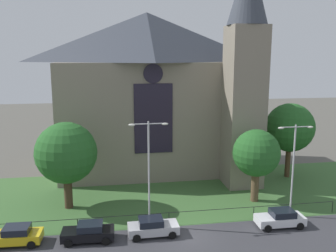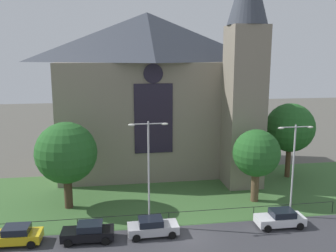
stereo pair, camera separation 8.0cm
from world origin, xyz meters
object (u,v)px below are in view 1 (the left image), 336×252
Objects in this scene: parked_car_white at (280,218)px; parked_car_black at (89,232)px; streetlamp_near at (149,162)px; streetlamp_far at (294,159)px; tree_right_near at (256,153)px; parked_car_silver at (153,227)px; church_building at (154,91)px; tree_left_near at (66,153)px; tree_right_far at (290,128)px; parked_car_yellow at (15,235)px.

parked_car_black is at bearing 0.67° from parked_car_white.
streetlamp_near reaches higher than streetlamp_far.
tree_right_near is at bearing 19.49° from streetlamp_near.
streetlamp_near reaches higher than parked_car_silver.
streetlamp_far is (10.73, -16.43, -4.77)m from church_building.
streetlamp_near is (7.41, -5.33, 0.31)m from tree_left_near.
church_building is 17.30m from tree_right_far.
parked_car_black is at bearing 179.70° from parked_car_silver.
parked_car_white is (16.55, -0.06, 0.00)m from parked_car_black.
tree_right_far is 15.33m from parked_car_white.
streetlamp_far is at bearing 0.00° from streetlamp_near.
church_building is 2.84× the size of tree_right_far.
tree_left_near is 2.03× the size of parked_car_silver.
parked_car_white is at bearing -1.82° from parked_car_silver.
streetlamp_near is at bearing 91.74° from parked_car_silver.
church_building is 15.63m from tree_left_near.
tree_right_far is 11.87m from streetlamp_far.
parked_car_yellow is at bearing -1.29° from parked_car_black.
parked_car_yellow is (-24.18, -1.41, -4.76)m from streetlamp_far.
tree_left_near is at bearing -70.10° from parked_car_black.
parked_car_yellow is at bearing -166.29° from tree_right_near.
streetlamp_near reaches higher than tree_right_far.
tree_right_near is at bearing -54.53° from church_building.
tree_left_near reaches higher than tree_right_near.
streetlamp_far is 5.43m from parked_car_white.
streetlamp_near reaches higher than parked_car_white.
tree_left_near is 0.98× the size of streetlamp_far.
tree_right_far is at bearing 11.79° from tree_left_near.
church_building is 3.03× the size of tree_left_near.
tree_left_near is at bearing 165.55° from streetlamp_far.
parked_car_white is at bearing -20.84° from tree_left_near.
parked_car_yellow is (-22.29, -5.44, -4.32)m from tree_right_near.
tree_left_near reaches higher than parked_car_yellow.
parked_car_silver is 1.00× the size of parked_car_white.
tree_right_near is 1.78× the size of parked_car_silver.
parked_car_silver is at bearing -179.04° from parked_car_yellow.
parked_car_black is 16.55m from parked_car_white.
tree_right_near is at bearing -158.42° from parked_car_black.
parked_car_yellow is 1.01× the size of parked_car_white.
church_building reaches higher than parked_car_white.
tree_left_near is 18.84m from tree_right_near.
parked_car_black is at bearing -112.92° from church_building.
streetlamp_far is at bearing -64.84° from tree_right_near.
tree_right_far is at bearing 30.27° from streetlamp_near.
tree_right_near is 1.78× the size of parked_car_white.
streetlamp_far is at bearing -174.23° from parked_car_yellow.
church_building is 20.62m from parked_car_silver.
parked_car_silver and parked_car_white have the same top height.
tree_right_near reaches higher than parked_car_black.
tree_right_near is 1.76× the size of parked_car_yellow.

